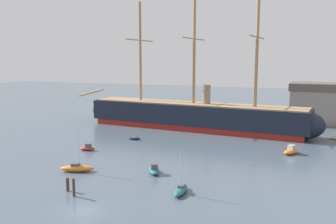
{
  "coord_description": "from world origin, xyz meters",
  "views": [
    {
      "loc": [
        24.47,
        -33.67,
        17.58
      ],
      "look_at": [
        -3.38,
        34.08,
        6.99
      ],
      "focal_mm": 38.93,
      "sensor_mm": 36.0,
      "label": 1
    }
  ],
  "objects_px": {
    "dinghy_far_right": "(334,138)",
    "mooring_piling_nearest": "(68,184)",
    "motorboat_alongside_stern": "(291,151)",
    "mooring_piling_left_pair": "(74,188)",
    "dinghy_alongside_bow": "(134,138)",
    "sailboat_foreground_left": "(77,168)",
    "tall_ship": "(194,115)",
    "seagull_in_flight": "(175,100)",
    "motorboat_near_centre": "(154,170)",
    "motorboat_mid_left": "(88,148)",
    "sailboat_foreground_right": "(181,190)"
  },
  "relations": [
    {
      "from": "dinghy_far_right",
      "to": "mooring_piling_nearest",
      "type": "distance_m",
      "value": 59.63
    },
    {
      "from": "motorboat_alongside_stern",
      "to": "mooring_piling_left_pair",
      "type": "relative_size",
      "value": 1.82
    },
    {
      "from": "dinghy_alongside_bow",
      "to": "dinghy_far_right",
      "type": "bearing_deg",
      "value": 22.68
    },
    {
      "from": "sailboat_foreground_left",
      "to": "mooring_piling_nearest",
      "type": "height_order",
      "value": "sailboat_foreground_left"
    },
    {
      "from": "motorboat_alongside_stern",
      "to": "dinghy_far_right",
      "type": "bearing_deg",
      "value": 64.73
    },
    {
      "from": "sailboat_foreground_left",
      "to": "tall_ship",
      "type": "bearing_deg",
      "value": 81.78
    },
    {
      "from": "dinghy_alongside_bow",
      "to": "mooring_piling_left_pair",
      "type": "height_order",
      "value": "mooring_piling_left_pair"
    },
    {
      "from": "tall_ship",
      "to": "sailboat_foreground_left",
      "type": "bearing_deg",
      "value": -98.22
    },
    {
      "from": "seagull_in_flight",
      "to": "dinghy_far_right",
      "type": "bearing_deg",
      "value": 42.86
    },
    {
      "from": "mooring_piling_left_pair",
      "to": "motorboat_near_centre",
      "type": "bearing_deg",
      "value": 66.45
    },
    {
      "from": "motorboat_near_centre",
      "to": "motorboat_mid_left",
      "type": "height_order",
      "value": "motorboat_near_centre"
    },
    {
      "from": "tall_ship",
      "to": "dinghy_alongside_bow",
      "type": "bearing_deg",
      "value": -116.39
    },
    {
      "from": "dinghy_alongside_bow",
      "to": "mooring_piling_left_pair",
      "type": "xyz_separation_m",
      "value": [
        8.44,
        -32.95,
        0.88
      ]
    },
    {
      "from": "motorboat_alongside_stern",
      "to": "tall_ship",
      "type": "bearing_deg",
      "value": 146.47
    },
    {
      "from": "dinghy_alongside_bow",
      "to": "seagull_in_flight",
      "type": "bearing_deg",
      "value": -33.69
    },
    {
      "from": "sailboat_foreground_right",
      "to": "mooring_piling_left_pair",
      "type": "xyz_separation_m",
      "value": [
        -12.43,
        -6.26,
        0.71
      ]
    },
    {
      "from": "sailboat_foreground_left",
      "to": "seagull_in_flight",
      "type": "relative_size",
      "value": 6.19
    },
    {
      "from": "mooring_piling_nearest",
      "to": "motorboat_near_centre",
      "type": "bearing_deg",
      "value": 56.64
    },
    {
      "from": "tall_ship",
      "to": "sailboat_foreground_left",
      "type": "height_order",
      "value": "tall_ship"
    },
    {
      "from": "dinghy_far_right",
      "to": "mooring_piling_nearest",
      "type": "height_order",
      "value": "mooring_piling_nearest"
    },
    {
      "from": "sailboat_foreground_right",
      "to": "motorboat_alongside_stern",
      "type": "bearing_deg",
      "value": 65.92
    },
    {
      "from": "dinghy_far_right",
      "to": "tall_ship",
      "type": "bearing_deg",
      "value": -179.16
    },
    {
      "from": "sailboat_foreground_left",
      "to": "sailboat_foreground_right",
      "type": "height_order",
      "value": "sailboat_foreground_left"
    },
    {
      "from": "sailboat_foreground_right",
      "to": "dinghy_alongside_bow",
      "type": "bearing_deg",
      "value": 128.02
    },
    {
      "from": "motorboat_mid_left",
      "to": "dinghy_alongside_bow",
      "type": "distance_m",
      "value": 12.62
    },
    {
      "from": "dinghy_far_right",
      "to": "mooring_piling_nearest",
      "type": "relative_size",
      "value": 1.17
    },
    {
      "from": "tall_ship",
      "to": "seagull_in_flight",
      "type": "distance_m",
      "value": 26.61
    },
    {
      "from": "sailboat_foreground_left",
      "to": "motorboat_alongside_stern",
      "type": "relative_size",
      "value": 1.6
    },
    {
      "from": "mooring_piling_nearest",
      "to": "seagull_in_flight",
      "type": "height_order",
      "value": "seagull_in_flight"
    },
    {
      "from": "sailboat_foreground_left",
      "to": "motorboat_mid_left",
      "type": "height_order",
      "value": "sailboat_foreground_left"
    },
    {
      "from": "sailboat_foreground_right",
      "to": "mooring_piling_nearest",
      "type": "bearing_deg",
      "value": -161.02
    },
    {
      "from": "sailboat_foreground_right",
      "to": "seagull_in_flight",
      "type": "bearing_deg",
      "value": 113.47
    },
    {
      "from": "sailboat_foreground_left",
      "to": "sailboat_foreground_right",
      "type": "distance_m",
      "value": 18.7
    },
    {
      "from": "tall_ship",
      "to": "sailboat_foreground_left",
      "type": "xyz_separation_m",
      "value": [
        -5.86,
        -40.58,
        -2.96
      ]
    },
    {
      "from": "motorboat_near_centre",
      "to": "dinghy_alongside_bow",
      "type": "bearing_deg",
      "value": 124.78
    },
    {
      "from": "seagull_in_flight",
      "to": "mooring_piling_nearest",
      "type": "bearing_deg",
      "value": -106.07
    },
    {
      "from": "sailboat_foreground_right",
      "to": "mooring_piling_left_pair",
      "type": "bearing_deg",
      "value": -153.25
    },
    {
      "from": "motorboat_mid_left",
      "to": "motorboat_alongside_stern",
      "type": "relative_size",
      "value": 0.78
    },
    {
      "from": "motorboat_near_centre",
      "to": "mooring_piling_left_pair",
      "type": "height_order",
      "value": "mooring_piling_left_pair"
    },
    {
      "from": "motorboat_mid_left",
      "to": "mooring_piling_left_pair",
      "type": "bearing_deg",
      "value": -59.31
    },
    {
      "from": "tall_ship",
      "to": "dinghy_far_right",
      "type": "bearing_deg",
      "value": 0.84
    },
    {
      "from": "dinghy_far_right",
      "to": "mooring_piling_left_pair",
      "type": "xyz_separation_m",
      "value": [
        -32.41,
        -50.02,
        0.96
      ]
    },
    {
      "from": "mooring_piling_nearest",
      "to": "sailboat_foreground_right",
      "type": "bearing_deg",
      "value": 18.98
    },
    {
      "from": "sailboat_foreground_right",
      "to": "motorboat_alongside_stern",
      "type": "distance_m",
      "value": 29.5
    },
    {
      "from": "motorboat_mid_left",
      "to": "mooring_piling_nearest",
      "type": "xyz_separation_m",
      "value": [
        10.47,
        -19.68,
        0.44
      ]
    },
    {
      "from": "sailboat_foreground_left",
      "to": "mooring_piling_left_pair",
      "type": "relative_size",
      "value": 2.91
    },
    {
      "from": "sailboat_foreground_right",
      "to": "dinghy_alongside_bow",
      "type": "distance_m",
      "value": 33.88
    },
    {
      "from": "sailboat_foreground_right",
      "to": "motorboat_near_centre",
      "type": "relative_size",
      "value": 1.4
    },
    {
      "from": "tall_ship",
      "to": "motorboat_mid_left",
      "type": "xyz_separation_m",
      "value": [
        -12.25,
        -28.55,
        -3.07
      ]
    },
    {
      "from": "motorboat_mid_left",
      "to": "motorboat_alongside_stern",
      "type": "bearing_deg",
      "value": 18.3
    }
  ]
}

